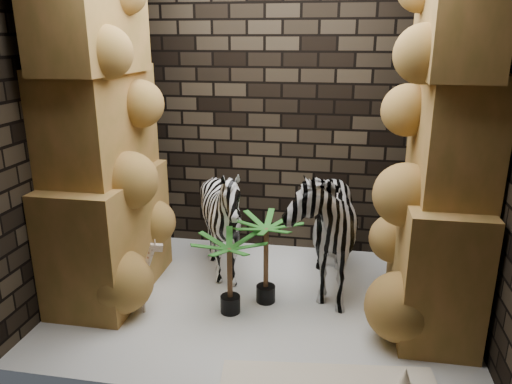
% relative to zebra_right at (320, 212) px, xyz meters
% --- Properties ---
extents(floor, '(3.50, 3.50, 0.00)m').
position_rel_zebra_right_xyz_m(floor, '(-0.47, -0.40, -0.74)').
color(floor, silver).
rests_on(floor, ground).
extents(wall_back, '(3.50, 0.00, 3.50)m').
position_rel_zebra_right_xyz_m(wall_back, '(-0.47, 0.85, 0.76)').
color(wall_back, black).
rests_on(wall_back, ground).
extents(wall_front, '(3.50, 0.00, 3.50)m').
position_rel_zebra_right_xyz_m(wall_front, '(-0.47, -1.65, 0.76)').
color(wall_front, black).
rests_on(wall_front, ground).
extents(wall_left, '(0.00, 3.00, 3.00)m').
position_rel_zebra_right_xyz_m(wall_left, '(-2.22, -0.40, 0.76)').
color(wall_left, black).
rests_on(wall_left, ground).
extents(wall_right, '(0.00, 3.00, 3.00)m').
position_rel_zebra_right_xyz_m(wall_right, '(1.28, -0.40, 0.76)').
color(wall_right, black).
rests_on(wall_right, ground).
extents(rock_pillar_left, '(0.68, 1.30, 3.00)m').
position_rel_zebra_right_xyz_m(rock_pillar_left, '(-1.87, -0.40, 0.76)').
color(rock_pillar_left, '#BA7E41').
rests_on(rock_pillar_left, floor).
extents(rock_pillar_right, '(0.58, 1.25, 3.00)m').
position_rel_zebra_right_xyz_m(rock_pillar_right, '(0.95, -0.40, 0.76)').
color(rock_pillar_right, '#BA7E41').
rests_on(rock_pillar_right, floor).
extents(zebra_right, '(0.82, 1.32, 1.49)m').
position_rel_zebra_right_xyz_m(zebra_right, '(0.00, 0.00, 0.00)').
color(zebra_right, white).
rests_on(zebra_right, floor).
extents(zebra_left, '(1.31, 1.45, 1.08)m').
position_rel_zebra_right_xyz_m(zebra_left, '(-0.91, 0.01, -0.20)').
color(zebra_left, white).
rests_on(zebra_left, floor).
extents(giraffe_toy, '(0.35, 0.24, 0.66)m').
position_rel_zebra_right_xyz_m(giraffe_toy, '(-1.52, -0.75, -0.41)').
color(giraffe_toy, beige).
rests_on(giraffe_toy, floor).
extents(palm_front, '(0.36, 0.36, 0.80)m').
position_rel_zebra_right_xyz_m(palm_front, '(-0.43, -0.38, -0.34)').
color(palm_front, '#17631A').
rests_on(palm_front, floor).
extents(palm_back, '(0.36, 0.36, 0.69)m').
position_rel_zebra_right_xyz_m(palm_back, '(-0.70, -0.61, -0.40)').
color(palm_back, '#17631A').
rests_on(palm_back, floor).
extents(surfboard, '(1.48, 0.53, 0.05)m').
position_rel_zebra_right_xyz_m(surfboard, '(0.16, -1.42, -0.72)').
color(surfboard, '#FDEBC9').
rests_on(surfboard, floor).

